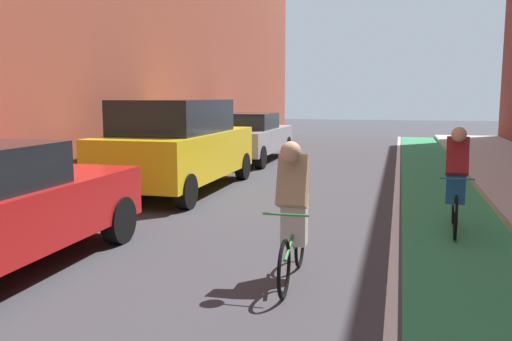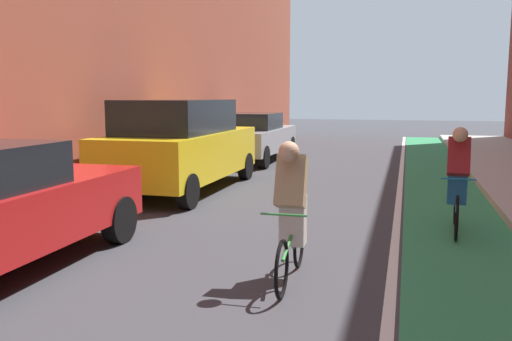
# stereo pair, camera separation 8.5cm
# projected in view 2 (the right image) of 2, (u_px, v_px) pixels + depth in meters

# --- Properties ---
(ground_plane) EXTENTS (80.32, 80.32, 0.00)m
(ground_plane) POSITION_uv_depth(u_px,v_px,m) (265.00, 228.00, 8.43)
(ground_plane) COLOR #38383D
(bike_lane_paint) EXTENTS (1.60, 36.51, 0.00)m
(bike_lane_paint) POSITION_uv_depth(u_px,v_px,m) (450.00, 212.00, 9.57)
(bike_lane_paint) COLOR #2D8451
(bike_lane_paint) RESTS_ON ground
(lane_divider_stripe) EXTENTS (0.12, 36.51, 0.00)m
(lane_divider_stripe) POSITION_uv_depth(u_px,v_px,m) (398.00, 209.00, 9.81)
(lane_divider_stripe) COLOR white
(lane_divider_stripe) RESTS_ON ground
(parked_suv_yellow_cab) EXTENTS (2.02, 4.80, 1.98)m
(parked_suv_yellow_cab) POSITION_uv_depth(u_px,v_px,m) (181.00, 144.00, 11.65)
(parked_suv_yellow_cab) COLOR yellow
(parked_suv_yellow_cab) RESTS_ON ground
(parked_sedan_silver) EXTENTS (1.87, 4.72, 1.53)m
(parked_sedan_silver) POSITION_uv_depth(u_px,v_px,m) (253.00, 136.00, 17.10)
(parked_sedan_silver) COLOR #9EA0A8
(parked_sedan_silver) RESTS_ON ground
(cyclist_trailing) EXTENTS (0.48, 1.67, 1.59)m
(cyclist_trailing) POSITION_uv_depth(u_px,v_px,m) (292.00, 211.00, 5.91)
(cyclist_trailing) COLOR black
(cyclist_trailing) RESTS_ON ground
(cyclist_far) EXTENTS (0.48, 1.71, 1.61)m
(cyclist_far) POSITION_uv_depth(u_px,v_px,m) (458.00, 180.00, 8.10)
(cyclist_far) COLOR black
(cyclist_far) RESTS_ON ground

